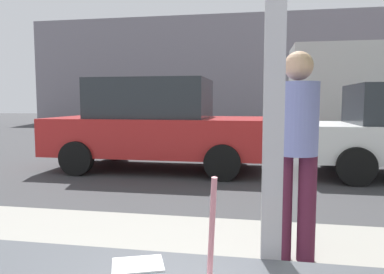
# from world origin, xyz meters

# --- Properties ---
(ground_plane) EXTENTS (60.00, 60.00, 0.00)m
(ground_plane) POSITION_xyz_m (0.00, 8.00, 0.00)
(ground_plane) COLOR #38383A
(building_facade_far) EXTENTS (28.00, 1.20, 6.37)m
(building_facade_far) POSITION_xyz_m (0.00, 21.29, 3.19)
(building_facade_far) COLOR gray
(building_facade_far) RESTS_ON ground
(napkin_wrapper) EXTENTS (0.14, 0.13, 0.00)m
(napkin_wrapper) POSITION_xyz_m (-0.31, -0.05, 0.99)
(napkin_wrapper) COLOR white
(napkin_wrapper) RESTS_ON window_counter
(parked_car_red) EXTENTS (4.39, 2.08, 1.82)m
(parked_car_red) POSITION_xyz_m (-2.05, 6.39, 0.91)
(parked_car_red) COLOR red
(parked_car_red) RESTS_ON ground
(pedestrian) EXTENTS (0.32, 0.32, 1.63)m
(pedestrian) POSITION_xyz_m (0.26, 2.07, 1.06)
(pedestrian) COLOR #4B1B31
(pedestrian) RESTS_ON sidewalk_strip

